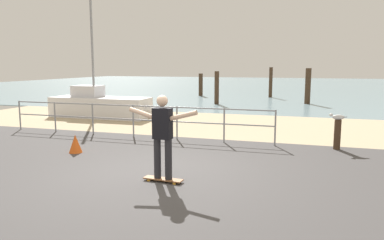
% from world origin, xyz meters
% --- Properties ---
extents(ground_plane, '(24.00, 10.00, 0.04)m').
position_xyz_m(ground_plane, '(0.00, -1.00, 0.00)').
color(ground_plane, '#474444').
rests_on(ground_plane, ground).
extents(beach_strip, '(24.00, 6.00, 0.04)m').
position_xyz_m(beach_strip, '(0.00, 7.00, 0.00)').
color(beach_strip, tan).
rests_on(beach_strip, ground).
extents(sea_surface, '(72.00, 50.00, 0.04)m').
position_xyz_m(sea_surface, '(0.00, 35.00, 0.00)').
color(sea_surface, '#75939E').
rests_on(sea_surface, ground).
extents(railing_fence, '(8.94, 0.05, 1.05)m').
position_xyz_m(railing_fence, '(-2.30, 3.60, 0.69)').
color(railing_fence, gray).
rests_on(railing_fence, ground).
extents(sailboat, '(4.95, 1.41, 5.09)m').
position_xyz_m(sailboat, '(-5.55, 7.25, 0.52)').
color(sailboat, silver).
rests_on(sailboat, ground).
extents(skateboard, '(0.81, 0.26, 0.08)m').
position_xyz_m(skateboard, '(0.34, -0.43, 0.07)').
color(skateboard, brown).
rests_on(skateboard, ground).
extents(skateboarder, '(1.45, 0.23, 1.65)m').
position_xyz_m(skateboarder, '(0.34, -0.43, 1.02)').
color(skateboarder, '#26262B').
rests_on(skateboarder, skateboard).
extents(bollard_short, '(0.18, 0.18, 0.83)m').
position_xyz_m(bollard_short, '(3.80, 3.65, 0.42)').
color(bollard_short, '#422D1E').
rests_on(bollard_short, ground).
extents(seagull, '(0.49, 0.20, 0.18)m').
position_xyz_m(seagull, '(3.78, 3.65, 0.91)').
color(seagull, white).
rests_on(seagull, bollard_short).
extents(groyne_post_0, '(0.30, 0.30, 1.66)m').
position_xyz_m(groyne_post_0, '(-4.68, 19.49, 0.83)').
color(groyne_post_0, '#422D1E').
rests_on(groyne_post_0, ground).
extents(groyne_post_1, '(0.26, 0.26, 1.93)m').
position_xyz_m(groyne_post_1, '(-2.15, 14.12, 0.97)').
color(groyne_post_1, '#422D1E').
rests_on(groyne_post_1, ground).
extents(groyne_post_2, '(0.25, 0.25, 2.13)m').
position_xyz_m(groyne_post_2, '(0.38, 19.72, 1.06)').
color(groyne_post_2, '#422D1E').
rests_on(groyne_post_2, ground).
extents(groyne_post_3, '(0.33, 0.33, 2.11)m').
position_xyz_m(groyne_post_3, '(2.92, 15.91, 1.05)').
color(groyne_post_3, '#422D1E').
rests_on(groyne_post_3, ground).
extents(traffic_cone, '(0.36, 0.36, 0.50)m').
position_xyz_m(traffic_cone, '(-2.78, 1.16, 0.25)').
color(traffic_cone, '#E55919').
rests_on(traffic_cone, ground).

